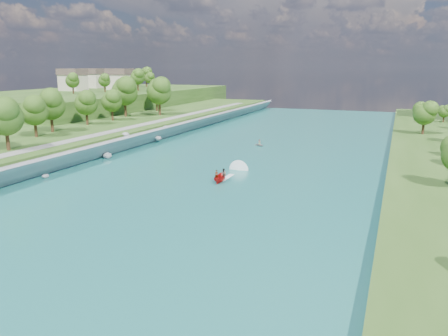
% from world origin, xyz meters
% --- Properties ---
extents(ground, '(260.00, 260.00, 0.00)m').
position_xyz_m(ground, '(0.00, 0.00, 0.00)').
color(ground, '#2D5119').
rests_on(ground, ground).
extents(river_water, '(55.00, 240.00, 0.10)m').
position_xyz_m(river_water, '(0.00, 20.00, 0.05)').
color(river_water, '#1A655A').
rests_on(river_water, ground).
extents(berm_west, '(45.00, 240.00, 3.50)m').
position_xyz_m(berm_west, '(-50.00, 20.00, 1.75)').
color(berm_west, '#2D5119').
rests_on(berm_west, ground).
extents(ridge_west, '(60.00, 120.00, 9.00)m').
position_xyz_m(ridge_west, '(-82.50, 95.00, 4.50)').
color(ridge_west, '#2D5119').
rests_on(ridge_west, ground).
extents(riprap_bank, '(5.10, 236.00, 4.70)m').
position_xyz_m(riprap_bank, '(-25.85, 19.33, 1.80)').
color(riprap_bank, slate).
rests_on(riprap_bank, ground).
extents(riverside_path, '(3.00, 200.00, 0.10)m').
position_xyz_m(riverside_path, '(-32.50, 20.00, 3.55)').
color(riverside_path, gray).
rests_on(riverside_path, berm_west).
extents(ridge_houses, '(29.50, 29.50, 8.40)m').
position_xyz_m(ridge_houses, '(-88.67, 100.00, 13.31)').
color(ridge_houses, beige).
rests_on(ridge_houses, ridge_west).
extents(trees_ridge, '(21.68, 61.43, 10.61)m').
position_xyz_m(trees_ridge, '(-74.64, 104.04, 13.60)').
color(trees_ridge, '#284D14').
rests_on(trees_ridge, ridge_west).
extents(motorboat, '(3.60, 18.71, 2.13)m').
position_xyz_m(motorboat, '(2.85, 13.76, 0.73)').
color(motorboat, '#B8110E').
rests_on(motorboat, river_water).
extents(raft, '(3.28, 3.27, 1.50)m').
position_xyz_m(raft, '(-1.03, 45.73, 0.44)').
color(raft, gray).
rests_on(raft, river_water).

